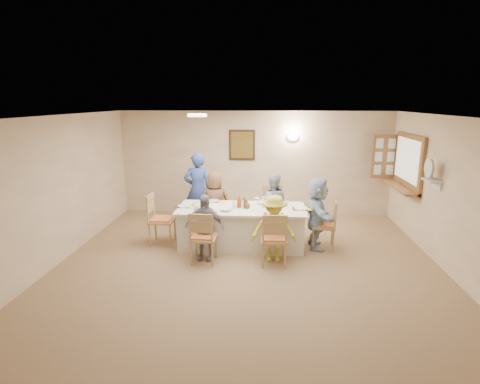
# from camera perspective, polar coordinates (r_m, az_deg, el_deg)

# --- Properties ---
(ground) EXTENTS (7.00, 7.00, 0.00)m
(ground) POSITION_cam_1_polar(r_m,az_deg,el_deg) (6.11, 0.95, -12.83)
(ground) COLOR #9D7853
(room_walls) EXTENTS (7.00, 7.00, 7.00)m
(room_walls) POSITION_cam_1_polar(r_m,az_deg,el_deg) (5.60, 1.01, 1.17)
(room_walls) COLOR #C1A88B
(room_walls) RESTS_ON ground
(wall_picture) EXTENTS (0.62, 0.05, 0.72)m
(wall_picture) POSITION_cam_1_polar(r_m,az_deg,el_deg) (9.00, 0.31, 7.18)
(wall_picture) COLOR #3D2715
(wall_picture) RESTS_ON room_walls
(wall_sconce) EXTENTS (0.26, 0.09, 0.18)m
(wall_sconce) POSITION_cam_1_polar(r_m,az_deg,el_deg) (8.95, 8.07, 8.30)
(wall_sconce) COLOR white
(wall_sconce) RESTS_ON room_walls
(ceiling_light) EXTENTS (0.36, 0.36, 0.05)m
(ceiling_light) POSITION_cam_1_polar(r_m,az_deg,el_deg) (7.08, -6.55, 11.54)
(ceiling_light) COLOR white
(ceiling_light) RESTS_ON room_walls
(serving_hatch) EXTENTS (0.06, 1.50, 1.15)m
(serving_hatch) POSITION_cam_1_polar(r_m,az_deg,el_deg) (8.47, 24.28, 4.18)
(serving_hatch) COLOR brown
(serving_hatch) RESTS_ON room_walls
(hatch_sill) EXTENTS (0.30, 1.50, 0.05)m
(hatch_sill) POSITION_cam_1_polar(r_m,az_deg,el_deg) (8.52, 23.17, 0.73)
(hatch_sill) COLOR brown
(hatch_sill) RESTS_ON room_walls
(shutter_door) EXTENTS (0.55, 0.04, 1.00)m
(shutter_door) POSITION_cam_1_polar(r_m,az_deg,el_deg) (9.10, 21.13, 5.06)
(shutter_door) COLOR brown
(shutter_door) RESTS_ON room_walls
(fan_shelf) EXTENTS (0.22, 0.36, 0.03)m
(fan_shelf) POSITION_cam_1_polar(r_m,az_deg,el_deg) (7.22, 27.17, 1.58)
(fan_shelf) COLOR white
(fan_shelf) RESTS_ON room_walls
(desk_fan) EXTENTS (0.30, 0.30, 0.28)m
(desk_fan) POSITION_cam_1_polar(r_m,az_deg,el_deg) (7.18, 27.08, 2.76)
(desk_fan) COLOR #A5A5A8
(desk_fan) RESTS_ON fan_shelf
(dining_table) EXTENTS (2.41, 1.02, 0.76)m
(dining_table) POSITION_cam_1_polar(r_m,az_deg,el_deg) (7.20, 0.23, -5.31)
(dining_table) COLOR silver
(dining_table) RESTS_ON ground
(chair_back_left) EXTENTS (0.49, 0.49, 0.90)m
(chair_back_left) POSITION_cam_1_polar(r_m,az_deg,el_deg) (8.00, -3.68, -2.83)
(chair_back_left) COLOR tan
(chair_back_left) RESTS_ON ground
(chair_back_right) EXTENTS (0.49, 0.49, 0.98)m
(chair_back_right) POSITION_cam_1_polar(r_m,az_deg,el_deg) (7.92, 4.97, -2.75)
(chair_back_right) COLOR tan
(chair_back_right) RESTS_ON ground
(chair_front_left) EXTENTS (0.47, 0.47, 0.93)m
(chair_front_left) POSITION_cam_1_polar(r_m,az_deg,el_deg) (6.49, -5.58, -6.74)
(chair_front_left) COLOR tan
(chair_front_left) RESTS_ON ground
(chair_front_right) EXTENTS (0.47, 0.47, 0.94)m
(chair_front_right) POSITION_cam_1_polar(r_m,az_deg,el_deg) (6.41, 5.14, -6.97)
(chair_front_right) COLOR tan
(chair_front_right) RESTS_ON ground
(chair_left_end) EXTENTS (0.48, 0.48, 1.00)m
(chair_left_end) POSITION_cam_1_polar(r_m,az_deg,el_deg) (7.43, -11.82, -4.05)
(chair_left_end) COLOR tan
(chair_left_end) RESTS_ON ground
(chair_right_end) EXTENTS (0.49, 0.49, 0.93)m
(chair_right_end) POSITION_cam_1_polar(r_m,az_deg,el_deg) (7.24, 12.60, -4.84)
(chair_right_end) COLOR tan
(chair_right_end) RESTS_ON ground
(diner_back_left) EXTENTS (0.72, 0.54, 1.32)m
(diner_back_left) POSITION_cam_1_polar(r_m,az_deg,el_deg) (7.83, -3.82, -1.64)
(diner_back_left) COLOR brown
(diner_back_left) RESTS_ON ground
(diner_back_right) EXTENTS (0.67, 0.54, 1.29)m
(diner_back_right) POSITION_cam_1_polar(r_m,az_deg,el_deg) (7.76, 5.00, -1.89)
(diner_back_right) COLOR #9094A9
(diner_back_right) RESTS_ON ground
(diner_front_left) EXTENTS (0.75, 0.42, 1.18)m
(diner_front_left) POSITION_cam_1_polar(r_m,az_deg,el_deg) (6.56, -5.43, -5.36)
(diner_front_left) COLOR gray
(diner_front_left) RESTS_ON ground
(diner_front_right) EXTENTS (0.83, 0.55, 1.19)m
(diner_front_right) POSITION_cam_1_polar(r_m,az_deg,el_deg) (6.48, 5.15, -5.59)
(diner_front_right) COLOR gold
(diner_front_right) RESTS_ON ground
(diner_right_end) EXTENTS (1.28, 0.45, 1.36)m
(diner_right_end) POSITION_cam_1_polar(r_m,az_deg,el_deg) (7.16, 11.66, -3.19)
(diner_right_end) COLOR #A4BDD6
(diner_right_end) RESTS_ON ground
(caregiver) EXTENTS (0.79, 0.68, 1.64)m
(caregiver) POSITION_cam_1_polar(r_m,az_deg,el_deg) (8.31, -6.47, 0.37)
(caregiver) COLOR #314C9B
(caregiver) RESTS_ON ground
(placemat_fl) EXTENTS (0.35, 0.26, 0.01)m
(placemat_fl) POSITION_cam_1_polar(r_m,az_deg,el_deg) (6.75, -5.10, -3.26)
(placemat_fl) COLOR #472B19
(placemat_fl) RESTS_ON dining_table
(plate_fl) EXTENTS (0.26, 0.26, 0.02)m
(plate_fl) POSITION_cam_1_polar(r_m,az_deg,el_deg) (6.75, -5.10, -3.18)
(plate_fl) COLOR white
(plate_fl) RESTS_ON dining_table
(napkin_fl) EXTENTS (0.13, 0.13, 0.01)m
(napkin_fl) POSITION_cam_1_polar(r_m,az_deg,el_deg) (6.68, -3.64, -3.37)
(napkin_fl) COLOR #ECFF35
(napkin_fl) RESTS_ON dining_table
(placemat_fr) EXTENTS (0.36, 0.26, 0.01)m
(placemat_fr) POSITION_cam_1_polar(r_m,az_deg,el_deg) (6.67, 5.14, -3.48)
(placemat_fr) COLOR #472B19
(placemat_fr) RESTS_ON dining_table
(plate_fr) EXTENTS (0.24, 0.24, 0.01)m
(plate_fr) POSITION_cam_1_polar(r_m,az_deg,el_deg) (6.67, 5.15, -3.39)
(plate_fr) COLOR white
(plate_fr) RESTS_ON dining_table
(napkin_fr) EXTENTS (0.14, 0.14, 0.01)m
(napkin_fr) POSITION_cam_1_polar(r_m,az_deg,el_deg) (6.63, 6.71, -3.57)
(napkin_fr) COLOR #ECFF35
(napkin_fr) RESTS_ON dining_table
(placemat_bl) EXTENTS (0.32, 0.24, 0.01)m
(placemat_bl) POSITION_cam_1_polar(r_m,az_deg,el_deg) (7.55, -4.10, -1.40)
(placemat_bl) COLOR #472B19
(placemat_bl) RESTS_ON dining_table
(plate_bl) EXTENTS (0.23, 0.23, 0.01)m
(plate_bl) POSITION_cam_1_polar(r_m,az_deg,el_deg) (7.55, -4.10, -1.32)
(plate_bl) COLOR white
(plate_bl) RESTS_ON dining_table
(napkin_bl) EXTENTS (0.14, 0.14, 0.01)m
(napkin_bl) POSITION_cam_1_polar(r_m,az_deg,el_deg) (7.48, -2.79, -1.47)
(napkin_bl) COLOR #ECFF35
(napkin_bl) RESTS_ON dining_table
(placemat_br) EXTENTS (0.32, 0.24, 0.01)m
(placemat_br) POSITION_cam_1_polar(r_m,az_deg,el_deg) (7.48, 5.04, -1.57)
(placemat_br) COLOR #472B19
(placemat_br) RESTS_ON dining_table
(plate_br) EXTENTS (0.26, 0.26, 0.02)m
(plate_br) POSITION_cam_1_polar(r_m,az_deg,el_deg) (7.48, 5.05, -1.49)
(plate_br) COLOR white
(plate_br) RESTS_ON dining_table
(napkin_br) EXTENTS (0.13, 0.13, 0.01)m
(napkin_br) POSITION_cam_1_polar(r_m,az_deg,el_deg) (7.43, 6.44, -1.64)
(napkin_br) COLOR #ECFF35
(napkin_br) RESTS_ON dining_table
(placemat_le) EXTENTS (0.35, 0.26, 0.01)m
(placemat_le) POSITION_cam_1_polar(r_m,az_deg,el_deg) (7.24, -8.49, -2.18)
(placemat_le) COLOR #472B19
(placemat_le) RESTS_ON dining_table
(plate_le) EXTENTS (0.26, 0.26, 0.02)m
(plate_le) POSITION_cam_1_polar(r_m,az_deg,el_deg) (7.24, -8.49, -2.10)
(plate_le) COLOR white
(plate_le) RESTS_ON dining_table
(napkin_le) EXTENTS (0.13, 0.13, 0.01)m
(napkin_le) POSITION_cam_1_polar(r_m,az_deg,el_deg) (7.16, -7.17, -2.27)
(napkin_le) COLOR #ECFF35
(napkin_le) RESTS_ON dining_table
(placemat_re) EXTENTS (0.33, 0.25, 0.01)m
(placemat_re) POSITION_cam_1_polar(r_m,az_deg,el_deg) (7.10, 9.29, -2.53)
(placemat_re) COLOR #472B19
(placemat_re) RESTS_ON dining_table
(plate_re) EXTENTS (0.25, 0.25, 0.02)m
(plate_re) POSITION_cam_1_polar(r_m,az_deg,el_deg) (7.10, 9.30, -2.45)
(plate_re) COLOR white
(plate_re) RESTS_ON dining_table
(napkin_re) EXTENTS (0.15, 0.15, 0.01)m
(napkin_re) POSITION_cam_1_polar(r_m,az_deg,el_deg) (7.07, 10.78, -2.61)
(napkin_re) COLOR #ECFF35
(napkin_re) RESTS_ON dining_table
(teacup_a) EXTENTS (0.19, 0.19, 0.09)m
(teacup_a) POSITION_cam_1_polar(r_m,az_deg,el_deg) (6.91, -6.65, -2.55)
(teacup_a) COLOR white
(teacup_a) RESTS_ON dining_table
(teacup_b) EXTENTS (0.09, 0.09, 0.08)m
(teacup_b) POSITION_cam_1_polar(r_m,az_deg,el_deg) (7.59, 3.64, -1.01)
(teacup_b) COLOR white
(teacup_b) RESTS_ON dining_table
(bowl_a) EXTENTS (0.31, 0.31, 0.06)m
(bowl_a) POSITION_cam_1_polar(r_m,az_deg,el_deg) (6.88, -2.12, -2.68)
(bowl_a) COLOR white
(bowl_a) RESTS_ON dining_table
(bowl_b) EXTENTS (0.31, 0.31, 0.07)m
(bowl_b) POSITION_cam_1_polar(r_m,az_deg,el_deg) (7.33, 3.34, -1.62)
(bowl_b) COLOR white
(bowl_b) RESTS_ON dining_table
(condiment_ketchup) EXTENTS (0.15, 0.15, 0.23)m
(condiment_ketchup) POSITION_cam_1_polar(r_m,az_deg,el_deg) (7.06, -0.12, -1.48)
(condiment_ketchup) COLOR #B23A0F
(condiment_ketchup) RESTS_ON dining_table
(condiment_brown) EXTENTS (0.15, 0.15, 0.20)m
(condiment_brown) POSITION_cam_1_polar(r_m,az_deg,el_deg) (7.10, 0.69, -1.53)
(condiment_brown) COLOR brown
(condiment_brown) RESTS_ON dining_table
(condiment_malt) EXTENTS (0.14, 0.14, 0.15)m
(condiment_malt) POSITION_cam_1_polar(r_m,az_deg,el_deg) (7.03, 1.08, -1.90)
(condiment_malt) COLOR brown
(condiment_malt) RESTS_ON dining_table
(drinking_glass) EXTENTS (0.06, 0.06, 0.10)m
(drinking_glass) POSITION_cam_1_polar(r_m,az_deg,el_deg) (7.13, -0.94, -1.83)
(drinking_glass) COLOR silver
(drinking_glass) RESTS_ON dining_table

